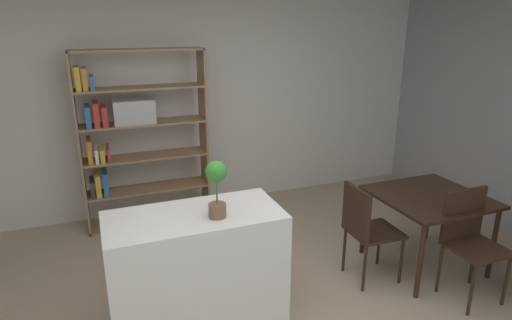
% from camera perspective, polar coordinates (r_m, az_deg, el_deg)
% --- Properties ---
extents(back_partition, '(6.60, 0.06, 2.58)m').
position_cam_1_polar(back_partition, '(5.35, -9.83, 7.06)').
color(back_partition, silver).
rests_on(back_partition, ground_plane).
extents(kitchen_island, '(1.30, 0.62, 0.93)m').
position_cam_1_polar(kitchen_island, '(3.42, -7.87, -14.24)').
color(kitchen_island, white).
rests_on(kitchen_island, ground_plane).
extents(potted_plant_on_island, '(0.15, 0.15, 0.42)m').
position_cam_1_polar(potted_plant_on_island, '(3.04, -5.25, -3.18)').
color(potted_plant_on_island, brown).
rests_on(potted_plant_on_island, kitchen_island).
extents(open_bookshelf, '(1.39, 0.34, 2.00)m').
position_cam_1_polar(open_bookshelf, '(4.98, -16.20, 3.49)').
color(open_bookshelf, '#997551').
rests_on(open_bookshelf, ground_plane).
extents(dining_table, '(0.95, 0.92, 0.73)m').
position_cam_1_polar(dining_table, '(4.36, 21.95, -5.30)').
color(dining_table, black).
rests_on(dining_table, ground_plane).
extents(dining_chair_island_side, '(0.46, 0.42, 0.91)m').
position_cam_1_polar(dining_chair_island_side, '(3.99, 14.32, -8.40)').
color(dining_chair_island_side, black).
rests_on(dining_chair_island_side, ground_plane).
extents(dining_chair_near, '(0.44, 0.40, 0.94)m').
position_cam_1_polar(dining_chair_near, '(4.09, 26.45, -8.78)').
color(dining_chair_near, black).
rests_on(dining_chair_near, ground_plane).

